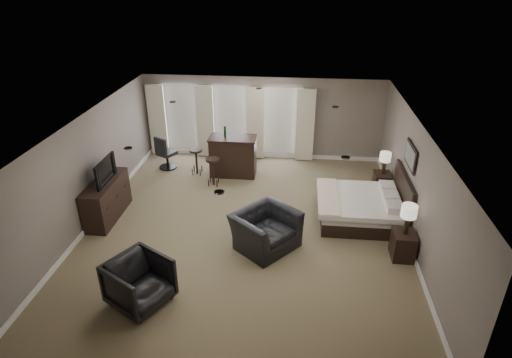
# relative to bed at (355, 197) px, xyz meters

# --- Properties ---
(room) EXTENTS (7.60, 8.60, 2.64)m
(room) POSITION_rel_bed_xyz_m (-2.58, -0.65, 0.67)
(room) COLOR brown
(room) RESTS_ON ground
(window_bay) EXTENTS (5.25, 0.20, 2.30)m
(window_bay) POSITION_rel_bed_xyz_m (-3.58, 3.46, 0.58)
(window_bay) COLOR silver
(window_bay) RESTS_ON room
(bed) EXTENTS (1.97, 1.88, 1.25)m
(bed) POSITION_rel_bed_xyz_m (0.00, 0.00, 0.00)
(bed) COLOR silver
(bed) RESTS_ON ground
(nightstand_near) EXTENTS (0.45, 0.55, 0.60)m
(nightstand_near) POSITION_rel_bed_xyz_m (0.89, -1.45, -0.32)
(nightstand_near) COLOR black
(nightstand_near) RESTS_ON ground
(nightstand_far) EXTENTS (0.44, 0.54, 0.59)m
(nightstand_far) POSITION_rel_bed_xyz_m (0.89, 1.45, -0.33)
(nightstand_far) COLOR black
(nightstand_far) RESTS_ON ground
(lamp_near) EXTENTS (0.33, 0.33, 0.67)m
(lamp_near) POSITION_rel_bed_xyz_m (0.89, -1.45, 0.31)
(lamp_near) COLOR beige
(lamp_near) RESTS_ON nightstand_near
(lamp_far) EXTENTS (0.30, 0.30, 0.61)m
(lamp_far) POSITION_rel_bed_xyz_m (0.89, 1.45, 0.27)
(lamp_far) COLOR beige
(lamp_far) RESTS_ON nightstand_far
(wall_art) EXTENTS (0.04, 0.96, 0.56)m
(wall_art) POSITION_rel_bed_xyz_m (1.12, 0.00, 1.12)
(wall_art) COLOR slate
(wall_art) RESTS_ON room
(dresser) EXTENTS (0.55, 1.69, 0.98)m
(dresser) POSITION_rel_bed_xyz_m (-6.03, -0.54, -0.14)
(dresser) COLOR black
(dresser) RESTS_ON ground
(tv) EXTENTS (0.59, 1.03, 0.14)m
(tv) POSITION_rel_bed_xyz_m (-6.03, -0.54, 0.42)
(tv) COLOR black
(tv) RESTS_ON dresser
(armchair_near) EXTENTS (1.48, 1.53, 1.13)m
(armchair_near) POSITION_rel_bed_xyz_m (-2.05, -1.36, -0.06)
(armchair_near) COLOR black
(armchair_near) RESTS_ON ground
(armchair_far) EXTENTS (1.29, 1.31, 1.01)m
(armchair_far) POSITION_rel_bed_xyz_m (-4.19, -3.37, -0.12)
(armchair_far) COLOR black
(armchair_far) RESTS_ON ground
(bar_counter) EXTENTS (1.37, 0.71, 1.20)m
(bar_counter) POSITION_rel_bed_xyz_m (-3.31, 2.16, -0.03)
(bar_counter) COLOR black
(bar_counter) RESTS_ON ground
(bar_stool_left) EXTENTS (0.48, 0.48, 0.79)m
(bar_stool_left) POSITION_rel_bed_xyz_m (-4.40, 2.09, -0.23)
(bar_stool_left) COLOR black
(bar_stool_left) RESTS_ON ground
(bar_stool_right) EXTENTS (0.44, 0.44, 0.82)m
(bar_stool_right) POSITION_rel_bed_xyz_m (-3.77, 1.43, -0.21)
(bar_stool_right) COLOR black
(bar_stool_right) RESTS_ON ground
(desk_chair) EXTENTS (0.73, 0.73, 1.05)m
(desk_chair) POSITION_rel_bed_xyz_m (-5.39, 2.40, -0.10)
(desk_chair) COLOR black
(desk_chair) RESTS_ON ground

